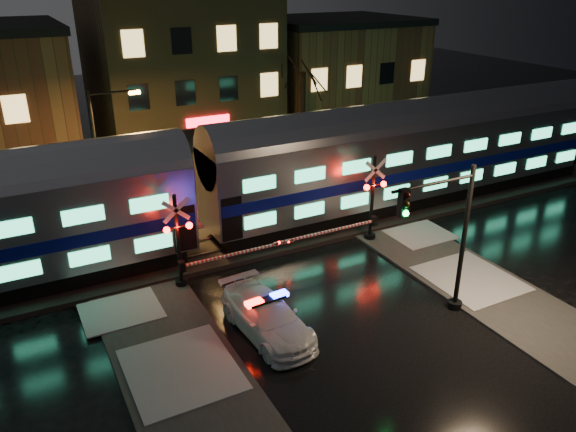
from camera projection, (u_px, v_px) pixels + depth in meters
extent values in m
plane|color=black|center=(306.00, 286.00, 24.05)|extent=(120.00, 120.00, 0.00)
cube|color=black|center=(257.00, 238.00, 28.06)|extent=(90.00, 4.20, 0.24)
cube|color=#2D2D2D|center=(213.00, 430.00, 16.39)|extent=(4.00, 20.00, 0.12)
cube|color=#2D2D2D|center=(526.00, 314.00, 21.93)|extent=(4.00, 20.00, 0.12)
cube|color=brown|center=(179.00, 70.00, 40.84)|extent=(12.00, 11.00, 11.50)
cube|color=brown|center=(334.00, 77.00, 46.58)|extent=(12.00, 10.00, 8.50)
cube|color=black|center=(415.00, 194.00, 32.11)|extent=(24.00, 2.40, 0.80)
cube|color=#B7BAC1|center=(419.00, 156.00, 31.19)|extent=(25.00, 3.05, 3.80)
cube|color=navy|center=(418.00, 163.00, 31.35)|extent=(24.75, 3.09, 0.55)
cube|color=#39DB9A|center=(436.00, 184.00, 30.39)|extent=(21.00, 0.05, 0.62)
cube|color=#39DB9A|center=(439.00, 152.00, 29.67)|extent=(21.00, 0.05, 0.62)
cylinder|color=#B7BAC1|center=(422.00, 126.00, 30.51)|extent=(25.00, 3.05, 3.05)
imported|color=white|center=(267.00, 317.00, 20.63)|extent=(2.29, 4.94, 1.40)
cube|color=black|center=(267.00, 300.00, 20.34)|extent=(1.48, 0.47, 0.09)
cube|color=#FF0C05|center=(254.00, 303.00, 20.07)|extent=(0.66, 0.37, 0.16)
cube|color=#1426FF|center=(279.00, 295.00, 20.57)|extent=(0.66, 0.37, 0.16)
cylinder|color=black|center=(370.00, 237.00, 28.07)|extent=(0.55, 0.55, 0.33)
cylinder|color=black|center=(372.00, 199.00, 27.25)|extent=(0.18, 0.18, 4.39)
sphere|color=#FF0C05|center=(367.00, 187.00, 26.59)|extent=(0.29, 0.29, 0.29)
sphere|color=#FF0C05|center=(384.00, 184.00, 27.01)|extent=(0.29, 0.29, 0.29)
cube|color=white|center=(326.00, 232.00, 26.30)|extent=(5.48, 0.10, 0.10)
cube|color=black|center=(374.00, 221.00, 27.47)|extent=(0.25, 0.30, 0.45)
cylinder|color=black|center=(182.00, 283.00, 23.92)|extent=(0.53, 0.53, 0.32)
cylinder|color=black|center=(178.00, 242.00, 23.13)|extent=(0.17, 0.17, 4.22)
sphere|color=#FF0C05|center=(167.00, 230.00, 22.49)|extent=(0.27, 0.27, 0.27)
sphere|color=#FF0C05|center=(189.00, 225.00, 22.89)|extent=(0.27, 0.27, 0.27)
cube|color=white|center=(240.00, 253.00, 24.46)|extent=(5.27, 0.10, 0.10)
cube|color=black|center=(182.00, 266.00, 23.33)|extent=(0.25, 0.30, 0.45)
cylinder|color=black|center=(455.00, 305.00, 22.40)|extent=(0.56, 0.56, 0.30)
cylinder|color=black|center=(464.00, 240.00, 21.26)|extent=(0.18, 0.18, 6.02)
cylinder|color=black|center=(434.00, 184.00, 19.44)|extent=(3.61, 0.12, 0.12)
cube|color=black|center=(403.00, 203.00, 18.88)|extent=(0.32, 0.28, 1.00)
sphere|color=#0CFF3F|center=(406.00, 213.00, 18.88)|extent=(0.22, 0.22, 0.22)
cylinder|color=black|center=(98.00, 167.00, 27.10)|extent=(0.18, 0.18, 7.36)
cylinder|color=black|center=(112.00, 92.00, 26.16)|extent=(2.21, 0.11, 0.11)
cube|color=orange|center=(134.00, 92.00, 26.63)|extent=(0.51, 0.26, 0.17)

